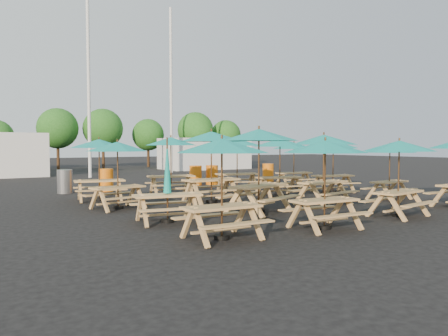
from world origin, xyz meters
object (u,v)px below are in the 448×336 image
picnic_unit_4 (325,151)px  picnic_unit_14 (333,147)px  picnic_unit_1 (167,188)px  picnic_unit_7 (171,144)px  picnic_unit_3 (99,147)px  waste_bin_1 (106,180)px  picnic_unit_0 (222,151)px  picnic_unit_6 (211,140)px  waste_bin_3 (212,175)px  picnic_unit_2 (117,150)px  waste_bin_4 (268,173)px  picnic_unit_8 (399,150)px  picnic_unit_13 (390,152)px  picnic_unit_15 (294,148)px  waste_bin_2 (196,175)px  picnic_unit_11 (237,145)px  waste_bin_0 (65,182)px  picnic_unit_10 (280,146)px  picnic_unit_5 (259,139)px

picnic_unit_4 → picnic_unit_14: (6.21, 5.71, 0.06)m
picnic_unit_1 → picnic_unit_7: bearing=73.4°
picnic_unit_3 → waste_bin_1: picnic_unit_3 is taller
picnic_unit_0 → picnic_unit_14: bearing=31.7°
picnic_unit_6 → waste_bin_3: (3.61, 6.10, -1.69)m
picnic_unit_2 → picnic_unit_3: size_ratio=0.96×
picnic_unit_7 → waste_bin_4: size_ratio=2.60×
picnic_unit_4 → picnic_unit_8: size_ratio=0.95×
picnic_unit_4 → picnic_unit_13: bearing=28.0°
picnic_unit_15 → waste_bin_4: (1.08, 3.38, -1.38)m
picnic_unit_4 → picnic_unit_6: picnic_unit_6 is taller
picnic_unit_13 → waste_bin_3: bearing=98.4°
picnic_unit_14 → waste_bin_2: picnic_unit_14 is taller
picnic_unit_2 → picnic_unit_3: (0.11, 2.39, 0.10)m
picnic_unit_0 → picnic_unit_11: (5.76, 8.02, 0.14)m
picnic_unit_6 → picnic_unit_3: bearing=138.9°
picnic_unit_0 → picnic_unit_7: (2.66, 8.19, 0.16)m
picnic_unit_14 → waste_bin_3: picnic_unit_14 is taller
waste_bin_0 → waste_bin_2: size_ratio=1.00×
picnic_unit_1 → picnic_unit_3: bearing=101.5°
picnic_unit_1 → picnic_unit_10: bearing=35.4°
picnic_unit_1 → picnic_unit_6: size_ratio=0.88×
picnic_unit_6 → picnic_unit_10: 3.32m
picnic_unit_0 → picnic_unit_6: bearing=62.3°
waste_bin_0 → waste_bin_1: size_ratio=1.00×
picnic_unit_2 → waste_bin_4: picnic_unit_2 is taller
picnic_unit_4 → picnic_unit_11: bearing=73.1°
picnic_unit_3 → picnic_unit_14: picnic_unit_3 is taller
picnic_unit_5 → picnic_unit_10: 4.44m
waste_bin_4 → picnic_unit_8: bearing=-110.4°
picnic_unit_7 → picnic_unit_0: bearing=-96.4°
picnic_unit_4 → waste_bin_0: (-3.57, 11.44, -1.37)m
picnic_unit_7 → picnic_unit_13: 8.41m
picnic_unit_11 → waste_bin_4: (4.28, 3.30, -1.53)m
picnic_unit_4 → picnic_unit_7: (-0.05, 8.51, 0.18)m
waste_bin_3 → picnic_unit_11: bearing=-101.5°
picnic_unit_1 → picnic_unit_6: picnic_unit_6 is taller
picnic_unit_6 → picnic_unit_8: picnic_unit_6 is taller
picnic_unit_4 → picnic_unit_10: 6.79m
picnic_unit_4 → waste_bin_2: size_ratio=2.17×
picnic_unit_5 → picnic_unit_4: bearing=-113.1°
picnic_unit_5 → picnic_unit_11: size_ratio=1.11×
picnic_unit_14 → waste_bin_0: 11.42m
picnic_unit_6 → picnic_unit_8: bearing=-61.6°
waste_bin_4 → picnic_unit_14: bearing=-100.7°
picnic_unit_14 → picnic_unit_15: 2.56m
picnic_unit_8 → waste_bin_1: picnic_unit_8 is taller
picnic_unit_6 → waste_bin_2: 6.98m
picnic_unit_13 → picnic_unit_14: size_ratio=0.87×
picnic_unit_11 → picnic_unit_8: bearing=-73.5°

